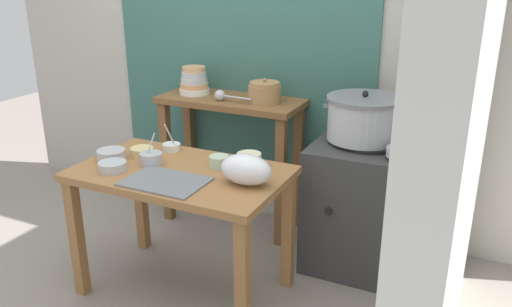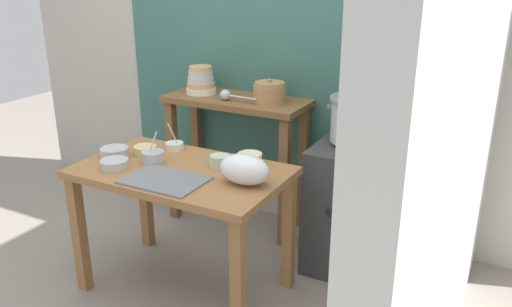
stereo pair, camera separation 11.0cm
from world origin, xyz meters
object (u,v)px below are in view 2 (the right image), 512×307
wide_pan (411,155)px  prep_bowl_0 (114,164)px  clay_pot (270,92)px  prep_table (182,188)px  prep_bowl_4 (250,159)px  plastic_bag (245,169)px  stove_block (366,206)px  back_shelf_table (237,130)px  prep_bowl_5 (115,152)px  steamer_pot (367,119)px  prep_bowl_2 (153,156)px  prep_bowl_6 (174,145)px  bowl_stack_enamel (201,81)px  prep_bowl_3 (220,161)px  serving_tray (165,180)px  ladle (227,95)px  prep_bowl_1 (145,150)px

wide_pan → prep_bowl_0: wide_pan is taller
wide_pan → clay_pot: bearing=163.2°
prep_table → prep_bowl_0: (-0.31, -0.15, 0.14)m
prep_bowl_4 → plastic_bag: bearing=-67.2°
stove_block → prep_bowl_0: stove_block is taller
back_shelf_table → prep_bowl_0: 1.01m
prep_bowl_0 → prep_bowl_5: (-0.11, 0.12, 0.00)m
steamer_pot → prep_bowl_0: 1.40m
prep_bowl_2 → prep_bowl_6: prep_bowl_2 is taller
steamer_pot → wide_pan: steamer_pot is taller
stove_block → wide_pan: size_ratio=3.42×
back_shelf_table → stove_block: bearing=-7.8°
wide_pan → prep_bowl_6: prep_bowl_6 is taller
bowl_stack_enamel → prep_bowl_0: size_ratio=1.38×
wide_pan → prep_bowl_3: (-0.89, -0.43, -0.05)m
wide_pan → prep_bowl_4: bearing=-156.4°
clay_pot → prep_bowl_4: clay_pot is taller
clay_pot → prep_bowl_0: 1.10m
stove_block → wide_pan: wide_pan is taller
plastic_bag → prep_bowl_6: size_ratio=1.59×
bowl_stack_enamel → serving_tray: (0.45, -1.01, -0.26)m
ladle → plastic_bag: ladle is taller
plastic_bag → prep_bowl_4: (-0.10, 0.23, -0.04)m
prep_table → back_shelf_table: back_shelf_table is taller
prep_bowl_3 → plastic_bag: bearing=-31.3°
serving_tray → plastic_bag: (0.37, 0.16, 0.07)m
prep_table → back_shelf_table: bearing=100.0°
stove_block → prep_bowl_2: size_ratio=4.64×
back_shelf_table → prep_bowl_6: bearing=-96.3°
prep_table → prep_bowl_1: prep_bowl_1 is taller
plastic_bag → prep_bowl_1: (-0.70, 0.11, -0.05)m
back_shelf_table → prep_bowl_5: 0.92m
clay_pot → prep_bowl_4: bearing=-72.6°
prep_bowl_1 → prep_bowl_5: bearing=-131.6°
steamer_pot → plastic_bag: (-0.38, -0.74, -0.11)m
back_shelf_table → ladle: 0.27m
prep_bowl_5 → steamer_pot: bearing=32.5°
plastic_bag → wide_pan: 0.87m
serving_tray → prep_bowl_6: 0.47m
plastic_bag → prep_bowl_2: (-0.58, 0.02, -0.04)m
clay_pot → prep_bowl_4: (0.20, -0.62, -0.21)m
prep_table → prep_bowl_1: (-0.31, 0.09, 0.14)m
prep_bowl_6 → ladle: bearing=85.0°
back_shelf_table → prep_bowl_6: 0.61m
wide_pan → prep_bowl_3: bearing=-154.6°
prep_table → prep_bowl_4: 0.39m
prep_bowl_4 → wide_pan: bearing=23.6°
steamer_pot → clay_pot: (-0.67, 0.11, 0.06)m
prep_table → serving_tray: (0.02, -0.17, 0.12)m
steamer_pot → serving_tray: steamer_pot is taller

